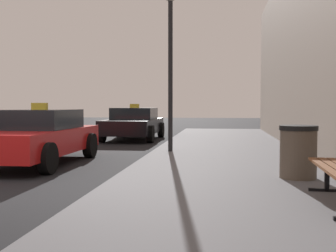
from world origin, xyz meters
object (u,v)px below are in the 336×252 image
Objects in this scene: trash_bin at (298,152)px; car_red at (37,136)px; street_lamp at (170,40)px; car_black at (134,123)px.

trash_bin is 0.21× the size of car_red.
street_lamp is at bearing 124.62° from trash_bin.
trash_bin is 10.35m from car_black.
trash_bin is 5.94m from car_red.
street_lamp reaches higher than trash_bin.
car_black is (-4.75, 9.19, 0.05)m from trash_bin.
car_red is at bearing -149.75° from street_lamp.
street_lamp is 1.01× the size of car_red.
car_red is at bearing 83.54° from car_black.
car_black is (-2.13, 5.39, -2.45)m from street_lamp.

